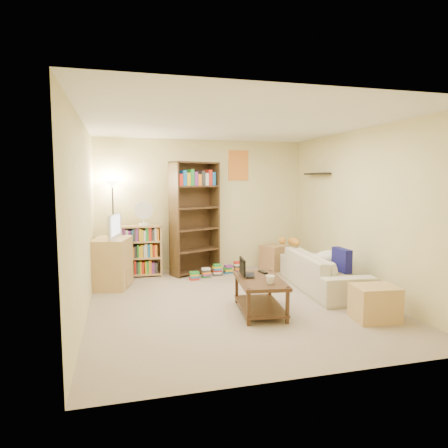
# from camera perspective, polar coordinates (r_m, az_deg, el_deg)

# --- Properties ---
(room) EXTENTS (4.50, 4.54, 2.52)m
(room) POSITION_cam_1_polar(r_m,az_deg,el_deg) (5.53, 1.68, 5.16)
(room) COLOR tan
(room) RESTS_ON ground
(sofa) EXTENTS (2.13, 1.12, 0.58)m
(sofa) POSITION_cam_1_polar(r_m,az_deg,el_deg) (6.57, 13.97, -6.57)
(sofa) COLOR beige
(sofa) RESTS_ON ground
(navy_pillow) EXTENTS (0.12, 0.38, 0.34)m
(navy_pillow) POSITION_cam_1_polar(r_m,az_deg,el_deg) (6.18, 16.46, -4.95)
(navy_pillow) COLOR navy
(navy_pillow) RESTS_ON sofa
(cream_blanket) EXTENTS (0.54, 0.38, 0.23)m
(cream_blanket) POSITION_cam_1_polar(r_m,az_deg,el_deg) (6.63, 14.99, -4.66)
(cream_blanket) COLOR white
(cream_blanket) RESTS_ON sofa
(tabby_cat) EXTENTS (0.46, 0.19, 0.16)m
(tabby_cat) POSITION_cam_1_polar(r_m,az_deg,el_deg) (7.11, 9.66, -2.49)
(tabby_cat) COLOR #C57E29
(tabby_cat) RESTS_ON sofa
(coffee_table) EXTENTS (0.69, 1.08, 0.45)m
(coffee_table) POSITION_cam_1_polar(r_m,az_deg,el_deg) (5.30, 5.18, -9.44)
(coffee_table) COLOR #48321B
(coffee_table) RESTS_ON ground
(laptop) EXTENTS (0.40, 0.36, 0.02)m
(laptop) POSITION_cam_1_polar(r_m,az_deg,el_deg) (5.40, 4.18, -7.33)
(laptop) COLOR black
(laptop) RESTS_ON coffee_table
(laptop_screen) EXTENTS (0.06, 0.34, 0.22)m
(laptop_screen) POSITION_cam_1_polar(r_m,az_deg,el_deg) (5.35, 2.65, -6.10)
(laptop_screen) COLOR white
(laptop_screen) RESTS_ON laptop
(mug) EXTENTS (0.16, 0.16, 0.11)m
(mug) POSITION_cam_1_polar(r_m,az_deg,el_deg) (5.02, 6.62, -7.91)
(mug) COLOR white
(mug) RESTS_ON coffee_table
(tv_remote) EXTENTS (0.09, 0.19, 0.02)m
(tv_remote) POSITION_cam_1_polar(r_m,az_deg,el_deg) (5.60, 5.58, -6.84)
(tv_remote) COLOR black
(tv_remote) RESTS_ON coffee_table
(tv_stand) EXTENTS (0.70, 0.86, 0.80)m
(tv_stand) POSITION_cam_1_polar(r_m,az_deg,el_deg) (6.75, -15.75, -5.34)
(tv_stand) COLOR tan
(tv_stand) RESTS_ON ground
(television) EXTENTS (0.72, 0.42, 0.39)m
(television) POSITION_cam_1_polar(r_m,az_deg,el_deg) (6.66, -15.90, -0.30)
(television) COLOR black
(television) RESTS_ON tv_stand
(tall_bookshelf) EXTENTS (0.97, 0.66, 2.06)m
(tall_bookshelf) POSITION_cam_1_polar(r_m,az_deg,el_deg) (7.36, -4.18, 1.25)
(tall_bookshelf) COLOR #433019
(tall_bookshelf) RESTS_ON ground
(short_bookshelf) EXTENTS (0.73, 0.31, 0.93)m
(short_bookshelf) POSITION_cam_1_polar(r_m,az_deg,el_deg) (7.37, -11.71, -3.77)
(short_bookshelf) COLOR tan
(short_bookshelf) RESTS_ON ground
(desk_fan) EXTENTS (0.33, 0.19, 0.44)m
(desk_fan) POSITION_cam_1_polar(r_m,az_deg,el_deg) (7.25, -11.41, 1.61)
(desk_fan) COLOR white
(desk_fan) RESTS_ON short_bookshelf
(floor_lamp) EXTENTS (0.29, 0.29, 1.73)m
(floor_lamp) POSITION_cam_1_polar(r_m,az_deg,el_deg) (7.35, -15.62, 3.30)
(floor_lamp) COLOR black
(floor_lamp) RESTS_ON ground
(side_table) EXTENTS (0.56, 0.56, 0.49)m
(side_table) POSITION_cam_1_polar(r_m,az_deg,el_deg) (7.81, 7.18, -4.77)
(side_table) COLOR tan
(side_table) RESTS_ON ground
(end_cabinet) EXTENTS (0.57, 0.49, 0.43)m
(end_cabinet) POSITION_cam_1_polar(r_m,az_deg,el_deg) (5.36, 20.74, -10.53)
(end_cabinet) COLOR tan
(end_cabinet) RESTS_ON ground
(book_stacks) EXTENTS (1.11, 0.56, 0.20)m
(book_stacks) POSITION_cam_1_polar(r_m,az_deg,el_deg) (7.35, -0.82, -6.65)
(book_stacks) COLOR red
(book_stacks) RESTS_ON ground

